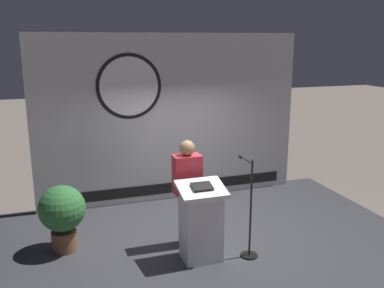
{
  "coord_description": "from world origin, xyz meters",
  "views": [
    {
      "loc": [
        -2.1,
        -5.64,
        3.3
      ],
      "look_at": [
        -0.27,
        -0.17,
        1.86
      ],
      "focal_mm": 39.67,
      "sensor_mm": 36.0,
      "label": 1
    }
  ],
  "objects": [
    {
      "name": "banner_display",
      "position": [
        -0.02,
        1.85,
        1.85
      ],
      "size": [
        5.0,
        0.12,
        3.1
      ],
      "color": "silver",
      "rests_on": "stage_platform"
    },
    {
      "name": "stage_platform",
      "position": [
        0.0,
        0.0,
        0.15
      ],
      "size": [
        6.4,
        4.0,
        0.3
      ],
      "primitive_type": "cube",
      "color": "#333338",
      "rests_on": "ground"
    },
    {
      "name": "speaker_person",
      "position": [
        -0.31,
        -0.09,
        1.12
      ],
      "size": [
        0.4,
        0.26,
        1.6
      ],
      "color": "black",
      "rests_on": "stage_platform"
    },
    {
      "name": "potted_plant",
      "position": [
        -2.07,
        0.29,
        0.89
      ],
      "size": [
        0.67,
        0.67,
        0.98
      ],
      "color": "brown",
      "rests_on": "stage_platform"
    },
    {
      "name": "microphone_stand",
      "position": [
        0.4,
        -0.67,
        0.8
      ],
      "size": [
        0.24,
        0.52,
        1.42
      ],
      "color": "black",
      "rests_on": "stage_platform"
    },
    {
      "name": "podium",
      "position": [
        -0.27,
        -0.57,
        0.84
      ],
      "size": [
        0.64,
        0.5,
        1.12
      ],
      "color": "silver",
      "rests_on": "stage_platform"
    },
    {
      "name": "ground_plane",
      "position": [
        0.0,
        0.0,
        0.0
      ],
      "size": [
        40.0,
        40.0,
        0.0
      ],
      "primitive_type": "plane",
      "color": "#6B6056"
    }
  ]
}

